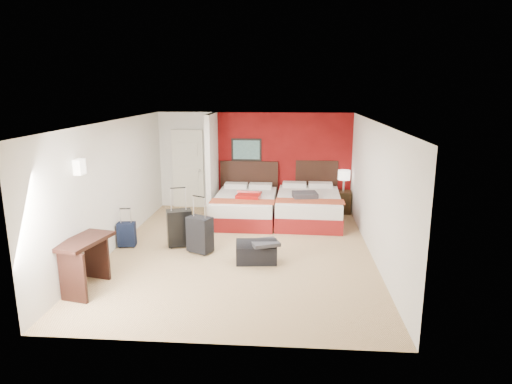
# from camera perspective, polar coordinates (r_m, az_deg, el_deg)

# --- Properties ---
(ground) EXTENTS (6.50, 6.50, 0.00)m
(ground) POSITION_cam_1_polar(r_m,az_deg,el_deg) (8.77, -1.90, -7.55)
(ground) COLOR #D2B281
(ground) RESTS_ON ground
(room_walls) EXTENTS (5.02, 6.52, 2.50)m
(room_walls) POSITION_cam_1_polar(r_m,az_deg,el_deg) (10.02, -9.09, 2.40)
(room_walls) COLOR silver
(room_walls) RESTS_ON ground
(red_accent_panel) EXTENTS (3.50, 0.04, 2.50)m
(red_accent_panel) POSITION_cam_1_polar(r_m,az_deg,el_deg) (11.54, 3.51, 3.93)
(red_accent_panel) COLOR maroon
(red_accent_panel) RESTS_ON ground
(partition_wall) EXTENTS (0.12, 1.20, 2.50)m
(partition_wall) POSITION_cam_1_polar(r_m,az_deg,el_deg) (11.09, -5.64, 3.51)
(partition_wall) COLOR silver
(partition_wall) RESTS_ON ground
(entry_door) EXTENTS (0.82, 0.06, 2.05)m
(entry_door) POSITION_cam_1_polar(r_m,az_deg,el_deg) (11.85, -8.71, 2.94)
(entry_door) COLOR silver
(entry_door) RESTS_ON ground
(bed_left) EXTENTS (1.46, 2.06, 0.61)m
(bed_left) POSITION_cam_1_polar(r_m,az_deg,el_deg) (10.65, -1.40, -2.04)
(bed_left) COLOR silver
(bed_left) RESTS_ON ground
(bed_right) EXTENTS (1.56, 2.18, 0.64)m
(bed_right) POSITION_cam_1_polar(r_m,az_deg,el_deg) (10.66, 6.72, -2.04)
(bed_right) COLOR white
(bed_right) RESTS_ON ground
(red_suitcase_open) EXTENTS (0.63, 0.81, 0.09)m
(red_suitcase_open) POSITION_cam_1_polar(r_m,az_deg,el_deg) (10.46, -0.92, -0.34)
(red_suitcase_open) COLOR #AD120E
(red_suitcase_open) RESTS_ON bed_left
(jacket_bundle) EXTENTS (0.60, 0.51, 0.13)m
(jacket_bundle) POSITION_cam_1_polar(r_m,az_deg,el_deg) (10.27, 6.28, -0.40)
(jacket_bundle) COLOR #38383D
(jacket_bundle) RESTS_ON bed_right
(nightstand) EXTENTS (0.43, 0.43, 0.56)m
(nightstand) POSITION_cam_1_polar(r_m,az_deg,el_deg) (11.50, 11.06, -1.27)
(nightstand) COLOR black
(nightstand) RESTS_ON ground
(table_lamp) EXTENTS (0.31, 0.31, 0.54)m
(table_lamp) POSITION_cam_1_polar(r_m,az_deg,el_deg) (11.38, 11.19, 1.41)
(table_lamp) COLOR silver
(table_lamp) RESTS_ON nightstand
(suitcase_black) EXTENTS (0.55, 0.45, 0.72)m
(suitcase_black) POSITION_cam_1_polar(r_m,az_deg,el_deg) (9.03, -9.78, -4.70)
(suitcase_black) COLOR black
(suitcase_black) RESTS_ON ground
(suitcase_charcoal) EXTENTS (0.54, 0.47, 0.68)m
(suitcase_charcoal) POSITION_cam_1_polar(r_m,az_deg,el_deg) (8.64, -7.19, -5.58)
(suitcase_charcoal) COLOR black
(suitcase_charcoal) RESTS_ON ground
(suitcase_navy) EXTENTS (0.36, 0.25, 0.47)m
(suitcase_navy) POSITION_cam_1_polar(r_m,az_deg,el_deg) (9.27, -16.21, -5.38)
(suitcase_navy) COLOR black
(suitcase_navy) RESTS_ON ground
(duffel_bag) EXTENTS (0.76, 0.46, 0.37)m
(duffel_bag) POSITION_cam_1_polar(r_m,az_deg,el_deg) (8.15, 0.06, -7.80)
(duffel_bag) COLOR black
(duffel_bag) RESTS_ON ground
(jacket_draped) EXTENTS (0.60, 0.56, 0.06)m
(jacket_draped) POSITION_cam_1_polar(r_m,az_deg,el_deg) (8.02, 1.10, -6.51)
(jacket_draped) COLOR #36363B
(jacket_draped) RESTS_ON duffel_bag
(desk) EXTENTS (0.70, 1.08, 0.83)m
(desk) POSITION_cam_1_polar(r_m,az_deg,el_deg) (7.53, -21.03, -8.66)
(desk) COLOR black
(desk) RESTS_ON ground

